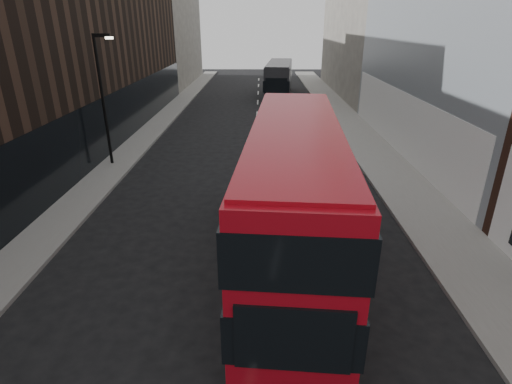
{
  "coord_description": "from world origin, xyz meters",
  "views": [
    {
      "loc": [
        0.33,
        -3.88,
        7.66
      ],
      "look_at": [
        0.18,
        8.24,
        2.5
      ],
      "focal_mm": 28.0,
      "sensor_mm": 36.0,
      "label": 1
    }
  ],
  "objects_px": {
    "red_bus": "(294,190)",
    "car_b": "(303,145)",
    "grey_bus": "(279,78)",
    "car_a": "(295,153)",
    "street_lamp": "(103,92)",
    "car_c": "(299,130)"
  },
  "relations": [
    {
      "from": "red_bus",
      "to": "car_a",
      "type": "relative_size",
      "value": 2.74
    },
    {
      "from": "car_a",
      "to": "car_b",
      "type": "height_order",
      "value": "car_a"
    },
    {
      "from": "grey_bus",
      "to": "car_b",
      "type": "xyz_separation_m",
      "value": [
        0.63,
        -22.04,
        -1.27
      ]
    },
    {
      "from": "street_lamp",
      "to": "car_c",
      "type": "height_order",
      "value": "street_lamp"
    },
    {
      "from": "car_a",
      "to": "car_b",
      "type": "distance_m",
      "value": 2.0
    },
    {
      "from": "red_bus",
      "to": "car_c",
      "type": "bearing_deg",
      "value": 88.47
    },
    {
      "from": "street_lamp",
      "to": "car_c",
      "type": "xyz_separation_m",
      "value": [
        11.25,
        6.0,
        -3.56
      ]
    },
    {
      "from": "red_bus",
      "to": "car_b",
      "type": "distance_m",
      "value": 12.31
    },
    {
      "from": "grey_bus",
      "to": "red_bus",
      "type": "bearing_deg",
      "value": -86.3
    },
    {
      "from": "car_c",
      "to": "car_a",
      "type": "bearing_deg",
      "value": -99.99
    },
    {
      "from": "grey_bus",
      "to": "car_c",
      "type": "height_order",
      "value": "grey_bus"
    },
    {
      "from": "street_lamp",
      "to": "grey_bus",
      "type": "height_order",
      "value": "street_lamp"
    },
    {
      "from": "red_bus",
      "to": "grey_bus",
      "type": "bearing_deg",
      "value": 92.67
    },
    {
      "from": "street_lamp",
      "to": "red_bus",
      "type": "relative_size",
      "value": 0.58
    },
    {
      "from": "grey_bus",
      "to": "car_c",
      "type": "bearing_deg",
      "value": -82.56
    },
    {
      "from": "red_bus",
      "to": "car_b",
      "type": "relative_size",
      "value": 2.93
    },
    {
      "from": "grey_bus",
      "to": "car_a",
      "type": "bearing_deg",
      "value": -84.81
    },
    {
      "from": "grey_bus",
      "to": "car_a",
      "type": "height_order",
      "value": "grey_bus"
    },
    {
      "from": "red_bus",
      "to": "car_c",
      "type": "xyz_separation_m",
      "value": [
        1.62,
        16.0,
        -2.07
      ]
    },
    {
      "from": "car_b",
      "to": "car_c",
      "type": "distance_m",
      "value": 3.96
    },
    {
      "from": "car_b",
      "to": "car_c",
      "type": "relative_size",
      "value": 0.97
    },
    {
      "from": "street_lamp",
      "to": "car_b",
      "type": "bearing_deg",
      "value": 10.34
    }
  ]
}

